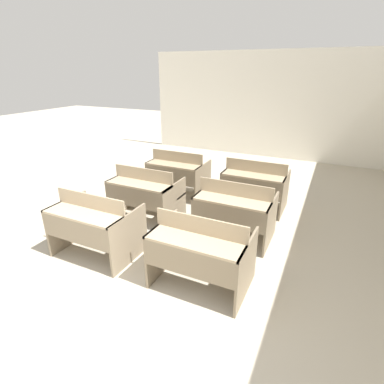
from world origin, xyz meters
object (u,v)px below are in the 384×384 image
Objects in this scene: bench_front_left at (94,224)px; bench_second_left at (145,193)px; bench_third_left at (178,173)px; bench_third_right at (255,184)px; bench_second_right at (235,210)px; schoolbag at (65,219)px; bench_front_right at (201,251)px.

bench_second_left is at bearing 89.32° from bench_front_left.
bench_third_right is (1.55, 0.03, 0.00)m from bench_third_left.
schoolbag is (-2.49, -0.90, -0.27)m from bench_second_right.
bench_third_left is (-1.55, 1.15, 0.00)m from bench_second_right.
bench_second_right is 1.00× the size of bench_third_left.
bench_front_right is at bearing 0.75° from bench_front_left.
bench_front_left and bench_second_right have the same top height.
bench_third_right is 2.85× the size of schoolbag.
bench_front_left and bench_third_right have the same top height.
bench_third_left reaches higher than schoolbag.
bench_front_left is 2.36m from bench_third_left.
bench_front_right and bench_second_right have the same top height.
bench_second_left is at bearing -179.53° from bench_second_right.
bench_second_left is 1.32m from schoolbag.
bench_third_right is 3.25m from schoolbag.
bench_front_right is 2.37m from bench_third_right.
bench_second_left is at bearing 43.25° from schoolbag.
schoolbag is at bearing -160.20° from bench_second_right.
bench_front_right is 1.94m from bench_second_left.
bench_third_right is (-0.00, 1.18, 0.00)m from bench_second_right.
bench_third_right is at bearing 39.82° from schoolbag.
bench_third_left is at bearing 123.32° from bench_front_right.
bench_second_right is (0.02, 1.19, 0.00)m from bench_front_right.
bench_front_right and bench_second_left have the same top height.
bench_front_right is 2.80m from bench_third_left.
bench_third_right is at bearing 56.80° from bench_front_left.
bench_front_right is 1.00× the size of bench_third_left.
bench_third_right is at bearing 37.56° from bench_second_left.
bench_second_left and bench_second_right have the same top height.
bench_front_left is at bearing -90.32° from bench_third_left.
bench_front_right is at bearing -90.29° from bench_third_right.
bench_second_right is at bearing -36.50° from bench_third_left.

